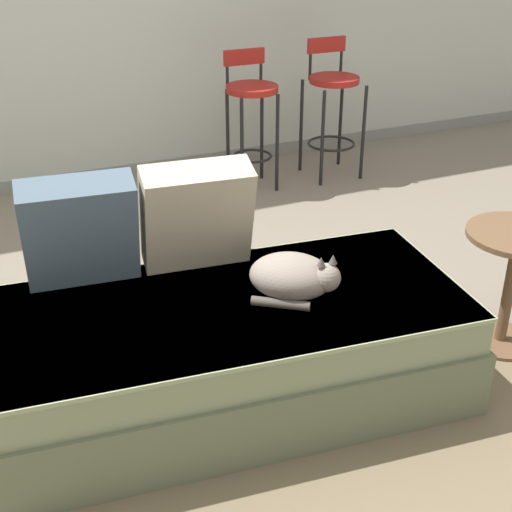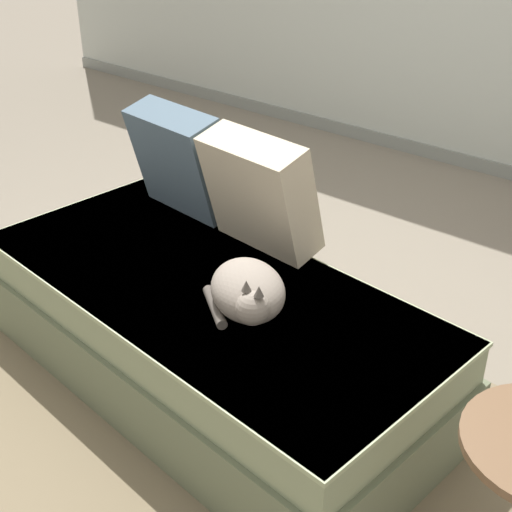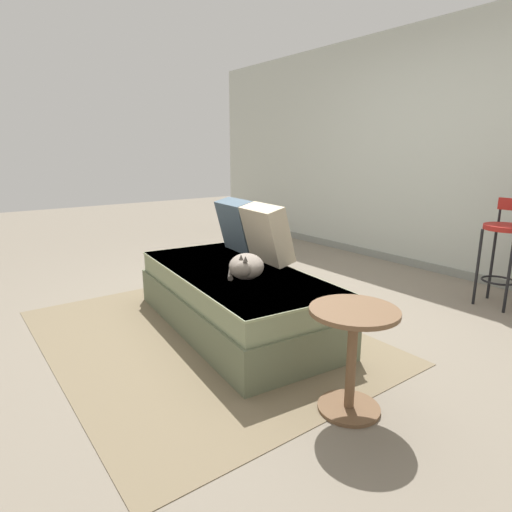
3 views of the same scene
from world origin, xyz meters
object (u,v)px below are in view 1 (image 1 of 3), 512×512
object	(u,v)px
throw_pillow_corner	(80,231)
bar_stool_by_doorway	(332,99)
bar_stool_near_window	(251,106)
couch	(231,350)
throw_pillow_middle	(196,215)
cat	(294,277)
side_table	(512,273)

from	to	relation	value
throw_pillow_corner	bar_stool_by_doorway	xyz separation A→B (m)	(2.05, 1.71, -0.13)
bar_stool_near_window	bar_stool_by_doorway	xyz separation A→B (m)	(0.61, -0.00, -0.02)
couch	throw_pillow_middle	size ratio (longest dim) A/B	4.14
throw_pillow_corner	cat	distance (m)	0.84
bar_stool_near_window	bar_stool_by_doorway	bearing A→B (deg)	-0.09
couch	cat	bearing A→B (deg)	-12.51
throw_pillow_middle	bar_stool_by_doorway	distance (m)	2.37
bar_stool_by_doorway	side_table	size ratio (longest dim) A/B	1.70
throw_pillow_corner	throw_pillow_middle	size ratio (longest dim) A/B	0.99
couch	throw_pillow_middle	world-z (taller)	throw_pillow_middle
couch	cat	world-z (taller)	cat
bar_stool_near_window	side_table	size ratio (longest dim) A/B	1.64
throw_pillow_middle	bar_stool_near_window	size ratio (longest dim) A/B	0.51
couch	throw_pillow_corner	xyz separation A→B (m)	(-0.47, 0.37, 0.45)
throw_pillow_middle	bar_stool_by_doorway	size ratio (longest dim) A/B	0.49
throw_pillow_corner	throw_pillow_middle	xyz separation A→B (m)	(0.46, -0.05, 0.00)
throw_pillow_middle	bar_stool_near_window	xyz separation A→B (m)	(0.99, 1.75, -0.11)
cat	side_table	distance (m)	1.03
couch	throw_pillow_middle	xyz separation A→B (m)	(-0.01, 0.32, 0.45)
throw_pillow_middle	side_table	size ratio (longest dim) A/B	0.83
cat	bar_stool_by_doorway	distance (m)	2.51
cat	bar_stool_near_window	bearing A→B (deg)	71.02
couch	cat	xyz separation A→B (m)	(0.24, -0.05, 0.30)
cat	bar_stool_by_doorway	xyz separation A→B (m)	(1.34, 2.13, 0.02)
cat	bar_stool_near_window	distance (m)	2.25
throw_pillow_middle	cat	size ratio (longest dim) A/B	1.15
bar_stool_near_window	side_table	world-z (taller)	bar_stool_near_window
throw_pillow_corner	side_table	bearing A→B (deg)	-16.00
throw_pillow_corner	throw_pillow_middle	distance (m)	0.46
couch	cat	size ratio (longest dim) A/B	4.76
couch	bar_stool_by_doorway	size ratio (longest dim) A/B	2.03
side_table	cat	bearing A→B (deg)	175.91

